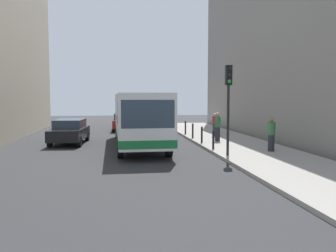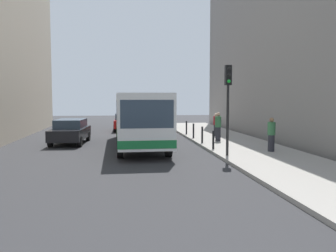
% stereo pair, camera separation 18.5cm
% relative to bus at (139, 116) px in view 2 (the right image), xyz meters
% --- Properties ---
extents(ground_plane, '(80.00, 80.00, 0.00)m').
position_rel_bus_xyz_m(ground_plane, '(0.24, -3.38, -1.73)').
color(ground_plane, '#2D2D30').
extents(sidewalk, '(4.40, 40.00, 0.15)m').
position_rel_bus_xyz_m(sidewalk, '(5.64, -3.38, -1.65)').
color(sidewalk, '#9E9991').
rests_on(sidewalk, ground).
extents(building_right, '(7.00, 32.00, 13.39)m').
position_rel_bus_xyz_m(building_right, '(11.74, 0.62, 4.97)').
color(building_right, gray).
rests_on(building_right, ground).
extents(bus, '(2.68, 11.06, 3.00)m').
position_rel_bus_xyz_m(bus, '(0.00, 0.00, 0.00)').
color(bus, white).
rests_on(bus, ground).
extents(car_beside_bus, '(2.10, 4.51, 1.48)m').
position_rel_bus_xyz_m(car_beside_bus, '(-4.05, 1.68, -0.94)').
color(car_beside_bus, black).
rests_on(car_beside_bus, ground).
extents(car_behind_bus, '(1.94, 4.44, 1.48)m').
position_rel_bus_xyz_m(car_behind_bus, '(-0.64, 10.11, -0.94)').
color(car_behind_bus, maroon).
rests_on(car_behind_bus, ground).
extents(traffic_light, '(0.28, 0.33, 4.10)m').
position_rel_bus_xyz_m(traffic_light, '(3.79, -4.88, 1.28)').
color(traffic_light, black).
rests_on(traffic_light, sidewalk).
extents(bollard_near, '(0.11, 0.11, 0.95)m').
position_rel_bus_xyz_m(bollard_near, '(3.69, -2.71, -1.10)').
color(bollard_near, black).
rests_on(bollard_near, sidewalk).
extents(bollard_mid, '(0.11, 0.11, 0.95)m').
position_rel_bus_xyz_m(bollard_mid, '(3.69, -0.13, -1.10)').
color(bollard_mid, black).
rests_on(bollard_mid, sidewalk).
extents(bollard_far, '(0.11, 0.11, 0.95)m').
position_rel_bus_xyz_m(bollard_far, '(3.69, 2.45, -1.10)').
color(bollard_far, black).
rests_on(bollard_far, sidewalk).
extents(bollard_farthest, '(0.11, 0.11, 0.95)m').
position_rel_bus_xyz_m(bollard_farthest, '(3.69, 5.02, -1.10)').
color(bollard_farthest, black).
rests_on(bollard_farthest, sidewalk).
extents(pedestrian_near_signal, '(0.38, 0.38, 1.67)m').
position_rel_bus_xyz_m(pedestrian_near_signal, '(6.30, -3.91, -0.74)').
color(pedestrian_near_signal, '#26262D').
rests_on(pedestrian_near_signal, sidewalk).
extents(pedestrian_mid_sidewalk, '(0.38, 0.38, 1.74)m').
position_rel_bus_xyz_m(pedestrian_mid_sidewalk, '(4.84, 0.61, -0.70)').
color(pedestrian_mid_sidewalk, '#26262D').
rests_on(pedestrian_mid_sidewalk, sidewalk).
extents(pedestrian_far_sidewalk, '(0.38, 0.38, 1.58)m').
position_rel_bus_xyz_m(pedestrian_far_sidewalk, '(5.48, 3.51, -0.79)').
color(pedestrian_far_sidewalk, '#26262D').
rests_on(pedestrian_far_sidewalk, sidewalk).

